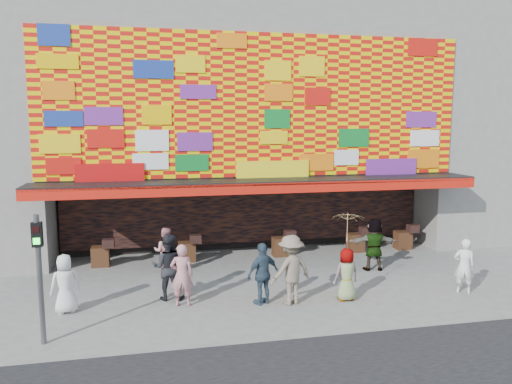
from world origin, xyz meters
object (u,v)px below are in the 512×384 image
ped_f (374,244)px  ped_g (347,275)px  ped_c (168,267)px  ped_b (182,275)px  signal_left (39,265)px  ped_e (263,274)px  ped_a (65,284)px  ped_i (165,251)px  ped_h (464,266)px  ped_d (291,270)px  parasol (348,227)px

ped_f → ped_g: (-2.01, -2.52, -0.15)m
ped_c → ped_f: bearing=-157.6°
ped_c → ped_b: bearing=131.0°
signal_left → ped_e: 5.71m
ped_a → ped_i: size_ratio=1.00×
ped_b → ped_f: (6.58, 1.99, 0.03)m
ped_a → ped_h: size_ratio=0.97×
ped_f → ped_g: ped_f is taller
ped_h → ped_g: bearing=22.7°
ped_d → ped_e: size_ratio=1.12×
ped_h → ped_i: 9.28m
ped_a → ped_g: ped_a is taller
ped_e → ped_g: ped_e is taller
ped_e → ped_f: ped_f is taller
ped_d → ped_g: 1.63m
ped_a → ped_g: size_ratio=1.05×
ped_g → ped_i: size_ratio=0.95×
ped_a → parasol: size_ratio=0.89×
ped_c → ped_i: size_ratio=1.20×
ped_b → parasol: size_ratio=0.98×
ped_a → ped_d: size_ratio=0.81×
ped_a → ped_f: bearing=174.4°
ped_g → ped_f: bearing=-134.3°
ped_b → ped_c: size_ratio=0.92×
ped_c → ped_g: size_ratio=1.26×
ped_b → signal_left: bearing=35.4°
ped_b → ped_g: 4.60m
ped_e → ped_h: size_ratio=1.06×
ped_d → ped_f: 4.38m
ped_b → ped_c: ped_c is taller
ped_d → ped_i: (-3.31, 3.45, -0.19)m
ped_d → ped_g: ped_d is taller
ped_f → ped_h: ped_f is taller
ped_c → ped_e: size_ratio=1.09×
ped_g → ped_h: 3.62m
ped_a → ped_f: ped_f is taller
parasol → signal_left: bearing=-171.4°
ped_e → ped_b: bearing=-32.8°
ped_d → ped_h: (5.23, -0.20, -0.16)m
ped_d → ped_h: bearing=159.0°
ped_d → parasol: parasol is taller
ped_a → ped_c: (2.69, 0.46, 0.16)m
signal_left → ped_b: signal_left is taller
ped_f → ped_i: 7.00m
ped_a → ped_e: bearing=158.4°
signal_left → ped_g: size_ratio=2.00×
ped_f → ped_c: bearing=20.8°
ped_d → ped_a: bearing=-24.7°
ped_g → signal_left: bearing=3.0°
ped_i → ped_a: bearing=59.6°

